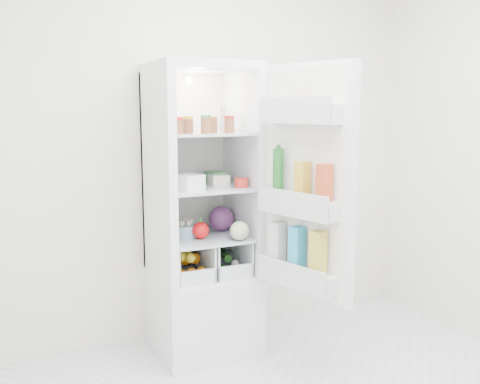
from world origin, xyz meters
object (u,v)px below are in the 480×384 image
refrigerator (200,246)px  red_cabbage (221,219)px  mushroom_bowl (185,231)px  fridge_door (305,189)px

refrigerator → red_cabbage: (0.15, 0.00, 0.16)m
mushroom_bowl → fridge_door: size_ratio=0.13×
mushroom_bowl → fridge_door: fridge_door is taller
red_cabbage → mushroom_bowl: red_cabbage is taller
refrigerator → red_cabbage: refrigerator is taller
red_cabbage → fridge_door: size_ratio=0.12×
red_cabbage → mushroom_bowl: (-0.26, -0.05, -0.04)m
red_cabbage → mushroom_bowl: bearing=-168.3°
red_cabbage → mushroom_bowl: 0.27m
mushroom_bowl → fridge_door: bearing=-48.8°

